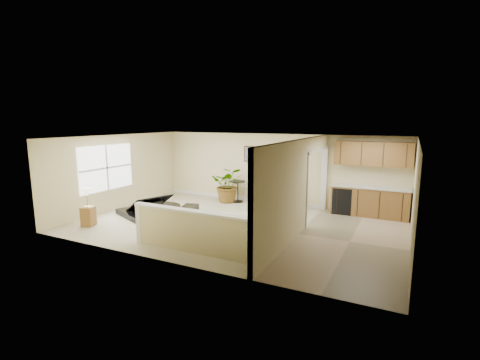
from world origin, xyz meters
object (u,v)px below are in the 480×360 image
at_px(palm_plant, 228,185).
at_px(piano_bench, 189,215).
at_px(piano, 148,195).
at_px(accent_table, 238,189).
at_px(small_plant, 294,203).
at_px(loveseat, 278,197).
at_px(lamp_stand, 88,210).

bearing_deg(palm_plant, piano_bench, -85.07).
xyz_separation_m(piano, piano_bench, (1.81, -0.35, -0.36)).
distance_m(piano, accent_table, 3.31).
bearing_deg(piano_bench, piano, 169.05).
height_order(accent_table, small_plant, accent_table).
bearing_deg(small_plant, piano_bench, -126.34).
xyz_separation_m(loveseat, lamp_stand, (-4.05, -4.58, 0.14)).
bearing_deg(small_plant, palm_plant, -178.23).
xyz_separation_m(palm_plant, lamp_stand, (-2.22, -4.33, -0.18)).
xyz_separation_m(piano_bench, lamp_stand, (-2.47, -1.40, 0.20)).
distance_m(piano, palm_plant, 3.01).
distance_m(loveseat, small_plant, 0.66).
bearing_deg(loveseat, piano, -141.52).
relative_size(small_plant, lamp_stand, 0.47).
bearing_deg(small_plant, accent_table, 177.82).
bearing_deg(loveseat, accent_table, -177.65).
height_order(piano, palm_plant, piano).
height_order(piano_bench, accent_table, accent_table).
distance_m(piano, piano_bench, 1.87).
bearing_deg(accent_table, lamp_stand, -119.37).
bearing_deg(lamp_stand, accent_table, 60.63).
distance_m(loveseat, accent_table, 1.54).
xyz_separation_m(loveseat, accent_table, (-1.53, -0.10, 0.18)).
relative_size(loveseat, palm_plant, 1.05).
bearing_deg(small_plant, lamp_stand, -136.74).
relative_size(piano, palm_plant, 1.53).
xyz_separation_m(piano, palm_plant, (1.55, 2.58, 0.02)).
xyz_separation_m(accent_table, lamp_stand, (-2.52, -4.48, -0.04)).
height_order(piano, piano_bench, piano).
bearing_deg(small_plant, loveseat, 163.68).
relative_size(piano, lamp_stand, 2.03).
relative_size(accent_table, palm_plant, 0.54).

